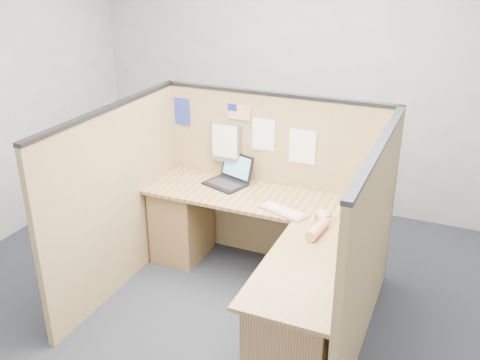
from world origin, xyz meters
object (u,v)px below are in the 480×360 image
at_px(l_desk, 263,260).
at_px(keyboard, 283,211).
at_px(mouse, 324,218).
at_px(laptop, 228,176).

distance_m(l_desk, keyboard, 0.41).
bearing_deg(mouse, l_desk, -155.02).
bearing_deg(keyboard, laptop, 169.69).
distance_m(l_desk, laptop, 0.87).
xyz_separation_m(l_desk, keyboard, (0.08, 0.19, 0.35)).
bearing_deg(laptop, keyboard, -11.10).
xyz_separation_m(keyboard, mouse, (0.32, 0.00, 0.01)).
relative_size(l_desk, mouse, 16.65).
xyz_separation_m(l_desk, laptop, (-0.55, 0.55, 0.40)).
xyz_separation_m(laptop, mouse, (0.95, -0.36, -0.04)).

